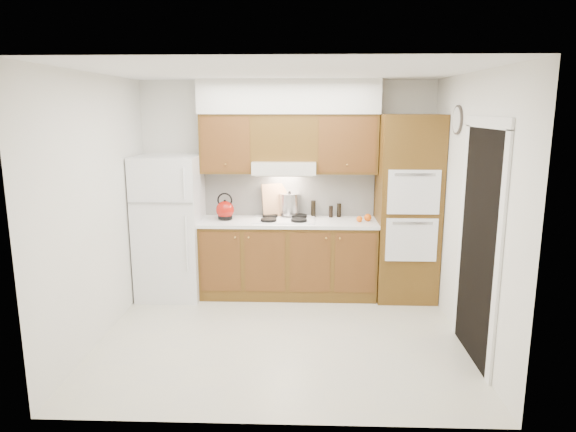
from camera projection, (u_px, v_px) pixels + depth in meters
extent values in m
plane|color=beige|center=(282.00, 335.00, 5.22)|extent=(3.60, 3.60, 0.00)
plane|color=white|center=(281.00, 71.00, 4.69)|extent=(3.60, 3.60, 0.00)
cube|color=white|center=(287.00, 187.00, 6.42)|extent=(3.60, 0.02, 2.60)
cube|color=white|center=(98.00, 209.00, 5.02)|extent=(0.02, 3.00, 2.60)
cube|color=white|center=(470.00, 212.00, 4.89)|extent=(0.02, 3.00, 2.60)
cube|color=white|center=(170.00, 227.00, 6.21)|extent=(0.75, 0.72, 1.72)
cube|color=brown|center=(288.00, 259.00, 6.30)|extent=(2.11, 0.60, 0.90)
cube|color=white|center=(288.00, 222.00, 6.20)|extent=(2.13, 0.62, 0.04)
cube|color=white|center=(289.00, 193.00, 6.42)|extent=(2.11, 0.03, 0.56)
cube|color=brown|center=(407.00, 208.00, 6.10)|extent=(0.70, 0.65, 2.20)
cube|color=brown|center=(227.00, 144.00, 6.17)|extent=(0.63, 0.33, 0.70)
cube|color=brown|center=(346.00, 144.00, 6.12)|extent=(0.73, 0.33, 0.70)
cube|color=silver|center=(284.00, 167.00, 6.15)|extent=(0.75, 0.45, 0.15)
cube|color=brown|center=(285.00, 137.00, 6.13)|extent=(0.75, 0.33, 0.55)
cube|color=silver|center=(289.00, 97.00, 6.02)|extent=(2.13, 0.36, 0.40)
cube|color=white|center=(284.00, 219.00, 6.21)|extent=(0.74, 0.50, 0.01)
cube|color=black|center=(478.00, 247.00, 4.60)|extent=(0.02, 0.90, 2.10)
cylinder|color=#3F3833|center=(457.00, 120.00, 5.26)|extent=(0.02, 0.30, 0.30)
sphere|color=maroon|center=(225.00, 210.00, 6.21)|extent=(0.26, 0.26, 0.22)
cube|color=tan|center=(275.00, 201.00, 6.36)|extent=(0.34, 0.22, 0.42)
cylinder|color=#B6B5BA|center=(290.00, 204.00, 6.36)|extent=(0.25, 0.25, 0.26)
cylinder|color=black|center=(313.00, 209.00, 6.38)|extent=(0.08, 0.08, 0.20)
cylinder|color=black|center=(339.00, 210.00, 6.37)|extent=(0.05, 0.05, 0.17)
cylinder|color=black|center=(331.00, 212.00, 6.36)|extent=(0.06, 0.06, 0.14)
sphere|color=orange|center=(368.00, 217.00, 6.14)|extent=(0.12, 0.12, 0.09)
sphere|color=orange|center=(359.00, 219.00, 6.10)|extent=(0.08, 0.08, 0.07)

